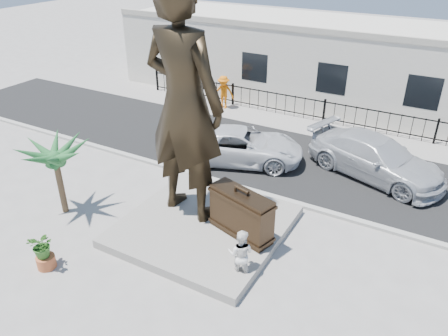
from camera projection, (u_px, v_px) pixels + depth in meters
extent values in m
plane|color=#9E9991|center=(193.00, 259.00, 13.60)|extent=(100.00, 100.00, 0.00)
cube|color=black|center=(289.00, 158.00, 19.73)|extent=(40.00, 7.00, 0.01)
cube|color=#A5A399|center=(255.00, 192.00, 17.02)|extent=(40.00, 0.25, 0.12)
cube|color=#9E9991|center=(318.00, 127.00, 22.79)|extent=(40.00, 2.50, 0.02)
cube|color=gray|center=(204.00, 226.00, 14.90)|extent=(5.20, 5.20, 0.30)
cube|color=black|center=(324.00, 112.00, 23.12)|extent=(22.00, 0.10, 1.20)
cube|color=silver|center=(350.00, 64.00, 25.58)|extent=(28.00, 7.00, 4.40)
imported|color=black|center=(184.00, 104.00, 13.66)|extent=(3.05, 2.16, 7.90)
cube|color=black|center=(241.00, 214.00, 13.91)|extent=(2.31, 1.29, 1.55)
imported|color=white|center=(241.00, 254.00, 12.59)|extent=(0.91, 0.78, 1.60)
imported|color=silver|center=(241.00, 145.00, 19.10)|extent=(5.95, 4.23, 1.51)
imported|color=#B7B9BC|center=(376.00, 158.00, 17.88)|extent=(6.20, 4.04, 1.67)
imported|color=orange|center=(224.00, 92.00, 24.84)|extent=(1.34, 0.96, 1.88)
cylinder|color=#BB5C31|center=(46.00, 262.00, 13.20)|extent=(0.56, 0.56, 0.40)
imported|color=#306420|center=(42.00, 245.00, 12.91)|extent=(0.83, 0.74, 0.84)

